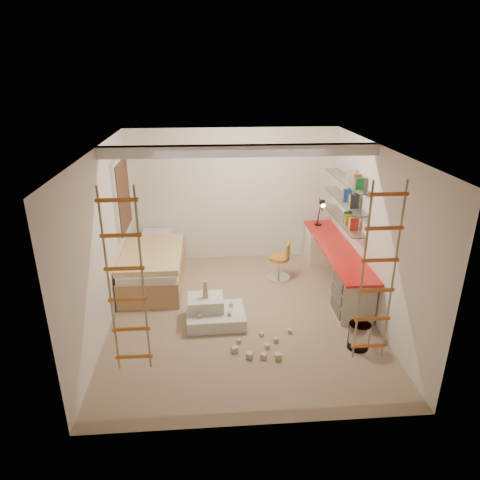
{
  "coord_description": "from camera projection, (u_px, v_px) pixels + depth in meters",
  "views": [
    {
      "loc": [
        -0.46,
        -5.79,
        3.61
      ],
      "look_at": [
        0.0,
        0.3,
        1.15
      ],
      "focal_mm": 32.0,
      "sensor_mm": 36.0,
      "label": 1
    }
  ],
  "objects": [
    {
      "name": "floor",
      "position": [
        241.0,
        315.0,
        6.74
      ],
      "size": [
        4.5,
        4.5,
        0.0
      ],
      "primitive_type": "plane",
      "color": "#91785D",
      "rests_on": "ground"
    },
    {
      "name": "ceiling_beam",
      "position": [
        240.0,
        151.0,
        6.07
      ],
      "size": [
        4.0,
        0.18,
        0.16
      ],
      "primitive_type": "cube",
      "color": "white",
      "rests_on": "ceiling"
    },
    {
      "name": "window_frame",
      "position": [
        122.0,
        196.0,
        7.41
      ],
      "size": [
        0.06,
        1.15,
        1.35
      ],
      "primitive_type": "cube",
      "color": "white",
      "rests_on": "wall_left"
    },
    {
      "name": "window_blind",
      "position": [
        124.0,
        196.0,
        7.41
      ],
      "size": [
        0.02,
        1.0,
        1.2
      ],
      "primitive_type": "cube",
      "color": "#4C2D1E",
      "rests_on": "window_frame"
    },
    {
      "name": "rope_ladder_left",
      "position": [
        126.0,
        284.0,
        4.46
      ],
      "size": [
        0.41,
        0.04,
        2.13
      ],
      "primitive_type": null,
      "color": "orange",
      "rests_on": "ceiling"
    },
    {
      "name": "rope_ladder_right",
      "position": [
        378.0,
        276.0,
        4.65
      ],
      "size": [
        0.41,
        0.04,
        2.13
      ],
      "primitive_type": null,
      "color": "orange",
      "rests_on": "ceiling"
    },
    {
      "name": "waste_bin",
      "position": [
        359.0,
        336.0,
        5.88
      ],
      "size": [
        0.3,
        0.3,
        0.37
      ],
      "primitive_type": "cylinder",
      "color": "white",
      "rests_on": "floor"
    },
    {
      "name": "desk",
      "position": [
        335.0,
        265.0,
        7.5
      ],
      "size": [
        0.56,
        2.8,
        0.75
      ],
      "color": "red",
      "rests_on": "floor"
    },
    {
      "name": "shelves",
      "position": [
        345.0,
        200.0,
        7.35
      ],
      "size": [
        0.25,
        1.8,
        0.71
      ],
      "color": "white",
      "rests_on": "wall_right"
    },
    {
      "name": "bed",
      "position": [
        154.0,
        266.0,
        7.64
      ],
      "size": [
        1.02,
        2.0,
        0.69
      ],
      "color": "#AD7F51",
      "rests_on": "floor"
    },
    {
      "name": "task_lamp",
      "position": [
        321.0,
        208.0,
        8.11
      ],
      "size": [
        0.14,
        0.36,
        0.57
      ],
      "color": "black",
      "rests_on": "desk"
    },
    {
      "name": "swivel_chair",
      "position": [
        280.0,
        266.0,
        7.79
      ],
      "size": [
        0.56,
        0.56,
        0.72
      ],
      "color": "#B86E23",
      "rests_on": "floor"
    },
    {
      "name": "play_platform",
      "position": [
        213.0,
        313.0,
        6.51
      ],
      "size": [
        0.89,
        0.71,
        0.39
      ],
      "color": "silver",
      "rests_on": "floor"
    },
    {
      "name": "toy_blocks",
      "position": [
        241.0,
        326.0,
        6.12
      ],
      "size": [
        1.38,
        1.15,
        0.66
      ],
      "color": "#CCB284",
      "rests_on": "floor"
    },
    {
      "name": "books",
      "position": [
        345.0,
        194.0,
        7.31
      ],
      "size": [
        0.14,
        0.52,
        0.92
      ],
      "color": "red",
      "rests_on": "shelves"
    }
  ]
}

